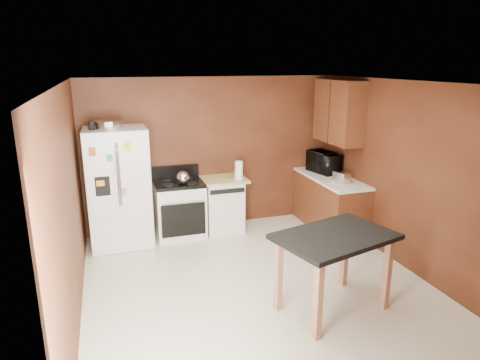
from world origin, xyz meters
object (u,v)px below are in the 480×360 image
paper_towel (239,170)px  green_canister (236,174)px  dishwasher (222,204)px  kettle (183,178)px  toaster (341,177)px  microwave (324,163)px  gas_range (180,208)px  pen_cup (91,126)px  refrigerator (119,188)px  roasting_pan (109,124)px  island (335,246)px

paper_towel → green_canister: 0.19m
dishwasher → kettle: bearing=-165.6°
toaster → microwave: (0.06, 0.68, 0.08)m
gas_range → dishwasher: (0.72, 0.02, -0.01)m
paper_towel → green_canister: paper_towel is taller
dishwasher → gas_range: bearing=-178.1°
paper_towel → pen_cup: bearing=-179.1°
gas_range → refrigerator: bearing=-176.2°
microwave → dishwasher: (-1.75, 0.17, -0.61)m
kettle → gas_range: kettle is taller
paper_towel → refrigerator: bearing=178.4°
roasting_pan → refrigerator: bearing=-38.8°
microwave → pen_cup: bearing=77.9°
roasting_pan → dishwasher: (1.70, 0.03, -1.40)m
roasting_pan → green_canister: (1.95, 0.05, -0.91)m
kettle → paper_towel: size_ratio=0.69×
toaster → gas_range: size_ratio=0.21×
dishwasher → island: bearing=-78.6°
green_canister → dishwasher: 0.55m
green_canister → microwave: 1.52m
kettle → island: bearing=-64.2°
pen_cup → paper_towel: pen_cup is taller
pen_cup → toaster: size_ratio=0.51×
kettle → green_canister: bearing=12.3°
refrigerator → dishwasher: (1.63, 0.09, -0.45)m
roasting_pan → toaster: bearing=-13.7°
island → microwave: bearing=64.4°
paper_towel → refrigerator: 1.88m
paper_towel → island: paper_towel is taller
paper_towel → island: (0.30, -2.55, -0.27)m
green_canister → toaster: size_ratio=0.43×
refrigerator → dishwasher: bearing=3.0°
kettle → microwave: microwave is taller
roasting_pan → green_canister: roasting_pan is taller
kettle → paper_towel: 0.92m
roasting_pan → toaster: 3.60m
pen_cup → toaster: 3.79m
microwave → gas_range: microwave is taller
dishwasher → paper_towel: bearing=-29.8°
microwave → island: (-1.21, -2.52, -0.29)m
microwave → island: bearing=142.3°
paper_towel → toaster: size_ratio=1.27×
pen_cup → dishwasher: (1.94, 0.17, -1.41)m
dishwasher → toaster: bearing=-26.7°
pen_cup → gas_range: bearing=6.9°
paper_towel → toaster: 1.62m
kettle → refrigerator: (-0.96, 0.09, -0.10)m
pen_cup → green_canister: size_ratio=1.19×
pen_cup → island: (2.48, -2.52, -1.09)m
pen_cup → paper_towel: (2.18, 0.03, -0.82)m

